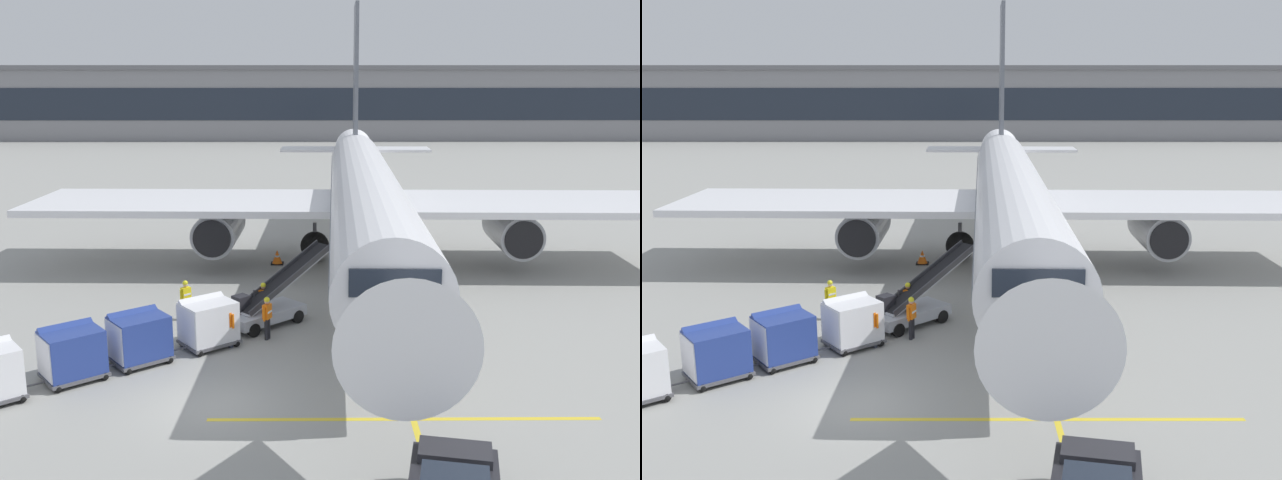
{
  "view_description": "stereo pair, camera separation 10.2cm",
  "coord_description": "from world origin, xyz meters",
  "views": [
    {
      "loc": [
        3.23,
        -20.7,
        10.12
      ],
      "look_at": [
        3.44,
        9.11,
        3.27
      ],
      "focal_mm": 39.69,
      "sensor_mm": 36.0,
      "label": 1
    },
    {
      "loc": [
        3.33,
        -20.7,
        10.12
      ],
      "look_at": [
        3.44,
        9.11,
        3.27
      ],
      "focal_mm": 39.69,
      "sensor_mm": 36.0,
      "label": 2
    }
  ],
  "objects": [
    {
      "name": "ground_crew_wingwalker",
      "position": [
        -2.29,
        8.13,
        1.0
      ],
      "size": [
        0.44,
        0.44,
        1.74
      ],
      "color": "#333847",
      "rests_on": "ground"
    },
    {
      "name": "ground_plane",
      "position": [
        0.0,
        0.0,
        0.0
      ],
      "size": [
        600.0,
        600.0,
        0.0
      ],
      "primitive_type": "plane",
      "color": "gray"
    },
    {
      "name": "baggage_cart_lead",
      "position": [
        -0.9,
        5.06,
        1.0
      ],
      "size": [
        2.64,
        2.49,
        1.91
      ],
      "color": "#515156",
      "rests_on": "ground"
    },
    {
      "name": "ground_crew_marshaller",
      "position": [
        1.05,
        7.79,
        1.0
      ],
      "size": [
        0.57,
        0.27,
        1.74
      ],
      "color": "black",
      "rests_on": "ground"
    },
    {
      "name": "belt_loader",
      "position": [
        1.29,
        7.6,
        0.87
      ],
      "size": [
        4.68,
        4.57,
        3.05
      ],
      "color": "#A3A8B2",
      "rests_on": "ground"
    },
    {
      "name": "apron_guidance_line_lead_in",
      "position": [
        6.21,
        16.4,
        0.0
      ],
      "size": [
        0.2,
        110.0,
        0.01
      ],
      "color": "yellow",
      "rests_on": "ground"
    },
    {
      "name": "baggage_cart_third",
      "position": [
        -5.09,
        1.98,
        1.0
      ],
      "size": [
        2.64,
        2.49,
        1.91
      ],
      "color": "#515156",
      "rests_on": "ground"
    },
    {
      "name": "ground_crew_by_loader",
      "position": [
        1.33,
        5.79,
        1.0
      ],
      "size": [
        0.38,
        0.53,
        1.74
      ],
      "color": "black",
      "rests_on": "ground"
    },
    {
      "name": "terminal_building",
      "position": [
        -0.6,
        103.17,
        6.0
      ],
      "size": [
        146.37,
        16.52,
        12.1
      ],
      "color": "gray",
      "rests_on": "ground"
    },
    {
      "name": "ground_crew_by_carts",
      "position": [
        -0.08,
        4.93,
        1.0
      ],
      "size": [
        0.47,
        0.42,
        1.74
      ],
      "color": "#333847",
      "rests_on": "ground"
    },
    {
      "name": "baggage_cart_second",
      "position": [
        -3.15,
        3.44,
        1.0
      ],
      "size": [
        2.64,
        2.49,
        1.91
      ],
      "color": "#515156",
      "rests_on": "ground"
    },
    {
      "name": "apron_guidance_line_stop_bar",
      "position": [
        5.93,
        -1.02,
        0.0
      ],
      "size": [
        12.0,
        0.2,
        0.01
      ],
      "color": "yellow",
      "rests_on": "ground"
    },
    {
      "name": "parked_airplane",
      "position": [
        5.95,
        17.26,
        3.91
      ],
      "size": [
        36.32,
        46.15,
        15.69
      ],
      "color": "white",
      "rests_on": "ground"
    },
    {
      "name": "safety_cone_engine_keepout",
      "position": [
        1.12,
        17.42,
        0.39
      ],
      "size": [
        0.71,
        0.71,
        0.79
      ],
      "color": "black",
      "rests_on": "ground"
    }
  ]
}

